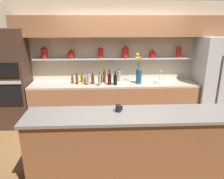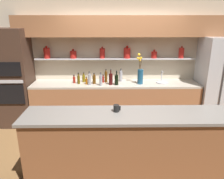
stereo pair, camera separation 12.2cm
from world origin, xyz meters
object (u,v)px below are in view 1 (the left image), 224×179
object	(u,v)px
bottle_spirit_7	(100,80)
bottle_spirit_9	(104,77)
bottle_oil_1	(77,80)
bottle_sauce_4	(72,80)
sink_fixture	(160,81)
bottle_spirit_3	(88,79)
refrigerator	(218,81)
bottle_sauce_2	(102,79)
bottle_wine_10	(109,79)
bottle_sauce_11	(85,81)
oven_tower	(12,79)
bottle_oil_8	(82,79)
flower_vase	(139,74)
bottle_spirit_0	(119,76)
bottle_spirit_6	(93,80)
coffee_mug	(118,108)
bottle_wine_5	(115,80)

from	to	relation	value
bottle_spirit_7	bottle_spirit_9	bearing A→B (deg)	68.88
bottle_oil_1	bottle_sauce_4	world-z (taller)	bottle_oil_1
sink_fixture	bottle_spirit_3	xyz separation A→B (m)	(-1.55, -0.13, 0.09)
refrigerator	bottle_sauce_2	bearing A→B (deg)	177.76
refrigerator	bottle_sauce_4	world-z (taller)	refrigerator
refrigerator	bottle_sauce_4	bearing A→B (deg)	178.79
bottle_spirit_7	bottle_sauce_4	bearing A→B (deg)	160.08
bottle_spirit_3	bottle_wine_10	bearing A→B (deg)	1.49
bottle_oil_1	bottle_sauce_11	xyz separation A→B (m)	(0.17, -0.04, -0.03)
oven_tower	bottle_spirit_3	size ratio (longest dim) A/B	7.30
sink_fixture	bottle_oil_8	distance (m)	1.70
bottle_spirit_7	bottle_wine_10	distance (m)	0.22
flower_vase	bottle_oil_8	xyz separation A→B (m)	(-1.20, 0.15, -0.13)
bottle_spirit_0	bottle_spirit_3	size ratio (longest dim) A/B	0.98
bottle_spirit_3	bottle_spirit_6	distance (m)	0.12
oven_tower	bottle_oil_8	size ratio (longest dim) A/B	9.83
flower_vase	bottle_oil_1	bearing A→B (deg)	179.34
refrigerator	bottle_oil_8	world-z (taller)	refrigerator
oven_tower	bottle_wine_10	xyz separation A→B (m)	(2.03, -0.11, 0.01)
bottle_sauce_2	bottle_oil_8	bearing A→B (deg)	174.95
bottle_spirit_9	bottle_sauce_11	size ratio (longest dim) A/B	1.73
refrigerator	oven_tower	distance (m)	4.40
refrigerator	coffee_mug	xyz separation A→B (m)	(-2.30, -1.69, 0.12)
sink_fixture	bottle_wine_10	distance (m)	1.12
bottle_sauce_4	coffee_mug	bearing A→B (deg)	-64.24
bottle_spirit_3	bottle_spirit_7	distance (m)	0.24
flower_vase	coffee_mug	xyz separation A→B (m)	(-0.55, -1.67, -0.06)
bottle_oil_1	refrigerator	bearing A→B (deg)	0.04
bottle_oil_1	oven_tower	bearing A→B (deg)	178.37
bottle_sauce_2	bottle_sauce_4	xyz separation A→B (m)	(-0.62, -0.03, 0.00)
sink_fixture	bottle_wine_10	size ratio (longest dim) A/B	0.81
bottle_spirit_7	bottle_wine_10	size ratio (longest dim) A/B	0.85
bottle_oil_1	bottle_spirit_6	distance (m)	0.33
bottle_spirit_7	oven_tower	bearing A→B (deg)	174.36
bottle_spirit_3	bottle_oil_8	world-z (taller)	bottle_spirit_3
bottle_sauce_2	bottle_spirit_0	bearing A→B (deg)	13.02
bottle_spirit_9	bottle_spirit_6	bearing A→B (deg)	-152.64
bottle_spirit_9	coffee_mug	size ratio (longest dim) A/B	2.83
refrigerator	bottle_oil_8	distance (m)	2.96
bottle_wine_10	coffee_mug	bearing A→B (deg)	-87.76
refrigerator	flower_vase	size ratio (longest dim) A/B	2.96
bottle_sauce_2	bottle_oil_8	world-z (taller)	bottle_oil_8
sink_fixture	bottle_spirit_9	bearing A→B (deg)	176.42
oven_tower	bottle_sauce_2	world-z (taller)	oven_tower
bottle_spirit_0	bottle_oil_1	xyz separation A→B (m)	(-0.90, -0.19, -0.02)
bottle_sauce_2	bottle_wine_10	size ratio (longest dim) A/B	0.53
bottle_sauce_2	bottle_wine_5	xyz separation A→B (m)	(0.28, -0.19, 0.04)
bottle_wine_5	bottle_spirit_9	xyz separation A→B (m)	(-0.22, 0.22, 0.01)
flower_vase	bottle_sauce_2	world-z (taller)	flower_vase
bottle_spirit_9	bottle_wine_5	bearing A→B (deg)	-44.74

